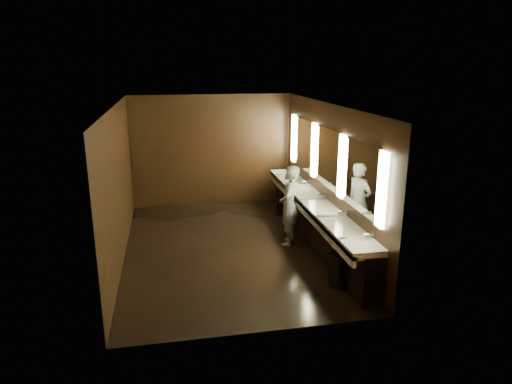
# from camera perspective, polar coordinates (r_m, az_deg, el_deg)

# --- Properties ---
(floor) EXTENTS (6.00, 6.00, 0.00)m
(floor) POSITION_cam_1_polar(r_m,az_deg,el_deg) (9.15, -3.43, -6.98)
(floor) COLOR black
(floor) RESTS_ON ground
(ceiling) EXTENTS (4.00, 6.00, 0.02)m
(ceiling) POSITION_cam_1_polar(r_m,az_deg,el_deg) (8.46, -3.75, 10.76)
(ceiling) COLOR #2D2D2B
(ceiling) RESTS_ON wall_back
(wall_back) EXTENTS (4.00, 0.02, 2.80)m
(wall_back) POSITION_cam_1_polar(r_m,az_deg,el_deg) (11.61, -5.55, 5.16)
(wall_back) COLOR black
(wall_back) RESTS_ON floor
(wall_front) EXTENTS (4.00, 0.02, 2.80)m
(wall_front) POSITION_cam_1_polar(r_m,az_deg,el_deg) (5.88, 0.31, -5.62)
(wall_front) COLOR black
(wall_front) RESTS_ON floor
(wall_left) EXTENTS (0.02, 6.00, 2.80)m
(wall_left) POSITION_cam_1_polar(r_m,az_deg,el_deg) (8.68, -16.78, 0.85)
(wall_left) COLOR black
(wall_left) RESTS_ON floor
(wall_right) EXTENTS (0.02, 6.00, 2.80)m
(wall_right) POSITION_cam_1_polar(r_m,az_deg,el_deg) (9.16, 8.92, 2.12)
(wall_right) COLOR black
(wall_right) RESTS_ON floor
(sink_counter) EXTENTS (0.55, 5.40, 1.01)m
(sink_counter) POSITION_cam_1_polar(r_m,az_deg,el_deg) (9.35, 7.48, -3.32)
(sink_counter) COLOR black
(sink_counter) RESTS_ON floor
(mirror_band) EXTENTS (0.06, 5.03, 1.15)m
(mirror_band) POSITION_cam_1_polar(r_m,az_deg,el_deg) (9.08, 8.89, 4.26)
(mirror_band) COLOR #FBF7BE
(mirror_band) RESTS_ON wall_right
(person) EXTENTS (0.59, 0.69, 1.61)m
(person) POSITION_cam_1_polar(r_m,az_deg,el_deg) (9.10, 4.18, -1.71)
(person) COLOR #86A3C9
(person) RESTS_ON floor
(trash_bin) EXTENTS (0.44, 0.44, 0.54)m
(trash_bin) POSITION_cam_1_polar(r_m,az_deg,el_deg) (7.73, 10.31, -9.53)
(trash_bin) COLOR black
(trash_bin) RESTS_ON floor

